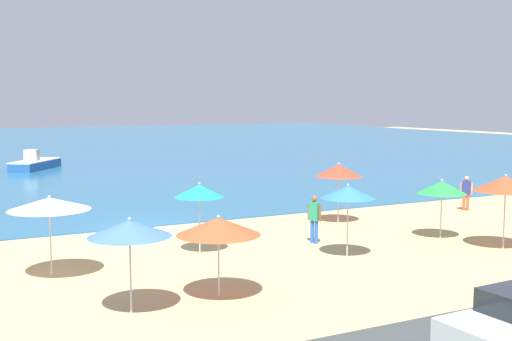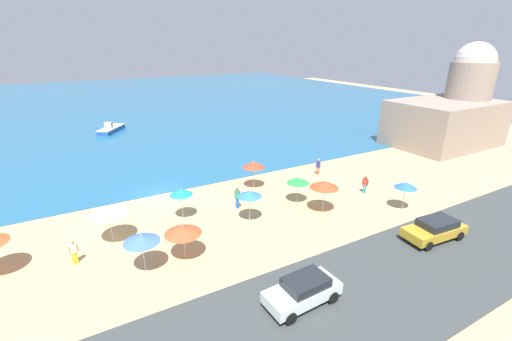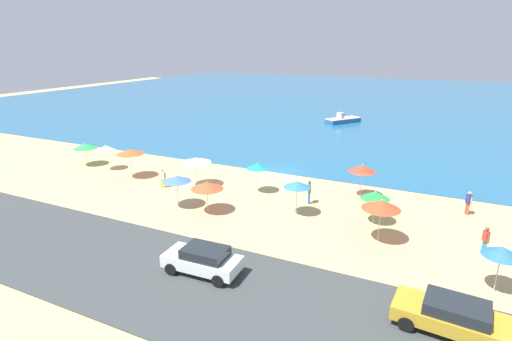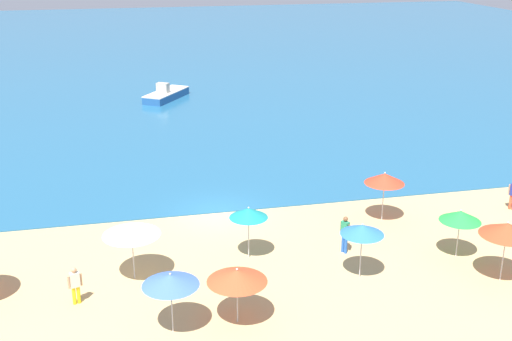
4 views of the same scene
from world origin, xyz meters
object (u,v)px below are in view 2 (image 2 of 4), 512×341
Objects in this scene: bather_3 at (237,197)px; parked_car_0 at (435,229)px; beach_umbrella_5 at (254,164)px; bather_1 at (318,166)px; skiff_nearshore at (111,129)px; beach_umbrella_11 at (108,212)px; beach_umbrella_3 at (141,239)px; harbor_fortress at (453,111)px; beach_umbrella_2 at (324,184)px; parked_car_1 at (303,290)px; bather_0 at (74,251)px; beach_umbrella_4 at (181,192)px; bather_2 at (365,184)px; beach_umbrella_1 at (183,230)px; beach_umbrella_0 at (298,180)px; beach_umbrella_9 at (249,194)px; beach_umbrella_6 at (406,185)px.

bather_3 is 0.40× the size of parked_car_0.
beach_umbrella_5 is 1.56× the size of bather_1.
bather_3 is at bearing -80.70° from skiff_nearshore.
beach_umbrella_11 reaches higher than bather_1.
beach_umbrella_3 is 0.18× the size of harbor_fortress.
beach_umbrella_2 is 0.67× the size of parked_car_1.
bather_0 is at bearing -162.03° from beach_umbrella_5.
beach_umbrella_4 is 1.52× the size of bather_2.
bather_2 is 0.37× the size of parked_car_0.
bather_3 is (-5.54, 3.82, -1.33)m from beach_umbrella_2.
bather_2 is (22.87, -0.97, 0.02)m from bather_0.
bather_3 is 0.32× the size of skiff_nearshore.
beach_umbrella_11 is 0.62× the size of parked_car_1.
beach_umbrella_4 is 1.38× the size of bather_3.
beach_umbrella_1 reaches higher than bather_3.
beach_umbrella_0 is 14.34m from beach_umbrella_11.
beach_umbrella_11 is at bearing -170.90° from beach_umbrella_4.
beach_umbrella_2 reaches higher than beach_umbrella_0.
bather_1 is (16.24, 7.26, -1.01)m from beach_umbrella_1.
bather_0 reaches higher than parked_car_0.
bather_1 is at bearing 21.53° from beach_umbrella_3.
bather_2 is 15.49m from parked_car_1.
skiff_nearshore is (-3.31, 43.05, -0.36)m from parked_car_1.
beach_umbrella_11 is at bearing 130.99° from beach_umbrella_1.
bather_3 is (11.77, 1.84, 0.11)m from bather_0.
beach_umbrella_9 is at bearing -170.06° from beach_umbrella_0.
beach_umbrella_11 is 1.48× the size of bather_1.
beach_umbrella_4 is (1.49, 4.97, 0.23)m from beach_umbrella_1.
parked_car_0 is (18.90, -10.32, -1.41)m from beach_umbrella_11.
beach_umbrella_1 is at bearing -176.67° from beach_umbrella_2.
beach_umbrella_2 reaches higher than parked_car_1.
beach_umbrella_1 is 5.51m from beach_umbrella_11.
beach_umbrella_6 is (17.20, -2.13, 0.16)m from beach_umbrella_1.
beach_umbrella_6 is at bearing -30.25° from bather_3.
harbor_fortress is at bearing 25.42° from beach_umbrella_6.
beach_umbrella_11 reaches higher than skiff_nearshore.
beach_umbrella_9 is (8.13, 2.29, 0.08)m from beach_umbrella_3.
bather_1 reaches higher than bather_2.
bather_1 is (10.54, 5.07, -1.27)m from beach_umbrella_9.
beach_umbrella_2 reaches higher than beach_umbrella_5.
parked_car_1 is at bearing -101.08° from beach_umbrella_9.
beach_umbrella_9 is at bearing -2.26° from bather_0.
beach_umbrella_3 is 0.97× the size of beach_umbrella_4.
skiff_nearshore is at bearing 94.40° from parked_car_1.
beach_umbrella_4 reaches higher than beach_umbrella_6.
beach_umbrella_5 is 13.01m from beach_umbrella_11.
beach_umbrella_9 is (-3.27, -5.29, -0.06)m from beach_umbrella_5.
beach_umbrella_9 is (4.21, -2.79, 0.03)m from beach_umbrella_4.
beach_umbrella_5 is (8.97, 7.47, 0.33)m from beach_umbrella_1.
parked_car_1 is (-5.02, -14.23, -1.46)m from beach_umbrella_5.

